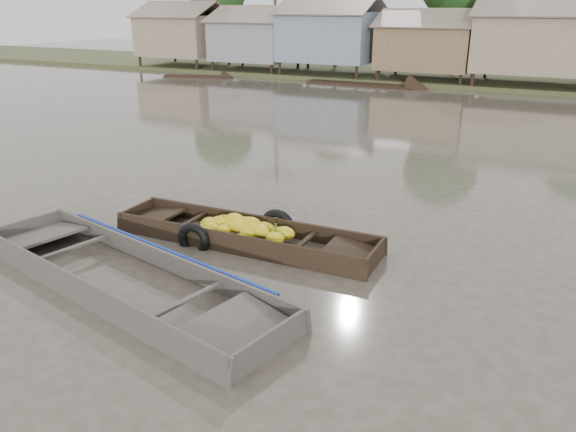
% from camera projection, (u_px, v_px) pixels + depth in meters
% --- Properties ---
extents(ground, '(120.00, 120.00, 0.00)m').
position_uv_depth(ground, '(228.00, 278.00, 10.33)').
color(ground, '#454035').
rests_on(ground, ground).
extents(riverbank, '(120.00, 12.47, 10.22)m').
position_uv_depth(riverbank, '(549.00, 34.00, 34.53)').
color(riverbank, '#384723').
rests_on(riverbank, ground).
extents(banana_boat, '(5.84, 1.64, 0.84)m').
position_uv_depth(banana_boat, '(242.00, 234.00, 11.86)').
color(banana_boat, black).
rests_on(banana_boat, ground).
extents(viewer_boat, '(7.29, 3.29, 0.57)m').
position_uv_depth(viewer_boat, '(126.00, 283.00, 10.03)').
color(viewer_boat, '#403B36').
rests_on(viewer_boat, ground).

